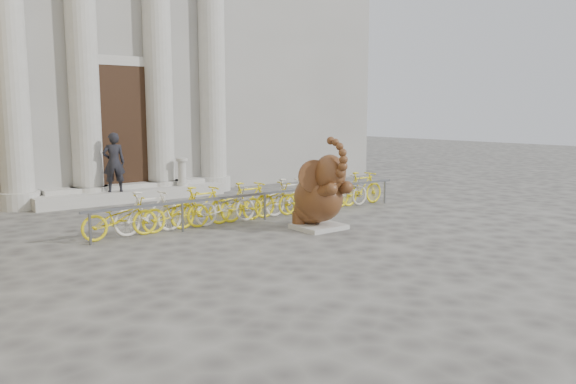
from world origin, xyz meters
TOP-DOWN VIEW (x-y plane):
  - ground at (0.00, 0.00)m, footprint 80.00×80.00m
  - classical_building at (0.00, 14.93)m, footprint 22.00×10.70m
  - entrance_steps at (0.00, 9.40)m, footprint 6.00×1.20m
  - elephant_statue at (1.84, 2.43)m, footprint 1.47×1.62m
  - bike_rack at (1.42, 4.37)m, footprint 9.31×0.53m
  - pedestrian at (-0.66, 9.05)m, footprint 0.73×0.57m
  - balustrade_post at (1.61, 9.10)m, footprint 0.37×0.37m

SIDE VIEW (x-z plane):
  - ground at x=0.00m, z-range 0.00..0.00m
  - entrance_steps at x=0.00m, z-range 0.00..0.36m
  - bike_rack at x=1.42m, z-range 0.00..1.00m
  - balustrade_post at x=1.61m, z-range 0.32..1.23m
  - elephant_statue at x=1.84m, z-range -0.30..1.89m
  - pedestrian at x=-0.66m, z-range 0.36..2.15m
  - classical_building at x=0.00m, z-range -0.02..11.98m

